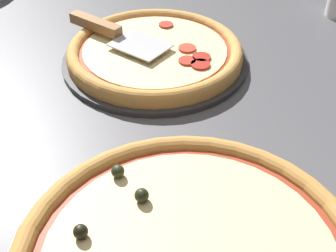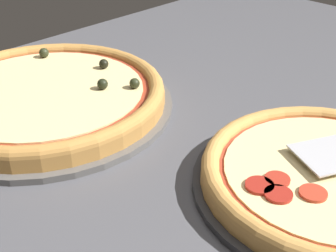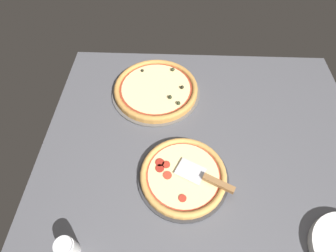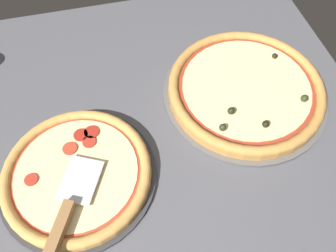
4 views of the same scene
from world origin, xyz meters
TOP-DOWN VIEW (x-y plane):
  - ground_plane at (0.00, 0.00)cm, footprint 134.82×113.98cm
  - pizza_pan_front at (-8.65, -16.44)cm, footprint 34.70×34.70cm
  - pizza_front at (-8.68, -16.44)cm, footprint 32.61×32.61cm
  - serving_spatula at (1.34, -19.19)cm, footprint 22.02×14.09cm

SIDE VIEW (x-z plane):
  - ground_plane at x=0.00cm, z-range -3.60..0.00cm
  - pizza_pan_front at x=-8.65cm, z-range 0.00..1.00cm
  - pizza_front at x=-8.68cm, z-range 0.94..3.74cm
  - serving_spatula at x=1.34cm, z-range 3.57..5.57cm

